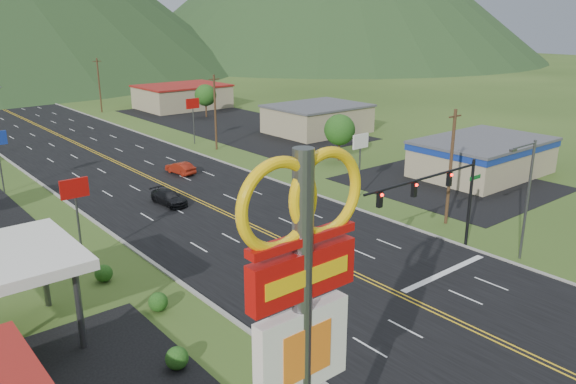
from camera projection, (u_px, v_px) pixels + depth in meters
pylon_sign at (302, 309)px, 15.96m from camera, size 4.32×0.60×14.00m
traffic_signal at (440, 191)px, 40.22m from camera, size 13.10×0.43×7.00m
streetlight_east at (526, 193)px, 40.17m from camera, size 3.28×0.25×9.00m
building_east_near at (483, 155)px, 63.51m from camera, size 15.40×10.40×4.10m
building_east_mid at (317, 119)px, 86.86m from camera, size 14.40×11.40×4.30m
building_east_far at (183, 96)px, 110.19m from camera, size 16.40×12.40×4.50m
pole_sign_west_a at (75, 197)px, 39.68m from camera, size 2.00×0.18×6.40m
pole_sign_east_a at (360, 148)px, 54.58m from camera, size 2.00×0.18×6.40m
pole_sign_east_b at (193, 108)px, 78.16m from camera, size 2.00×0.18×6.40m
tree_east_a at (340, 130)px, 69.22m from camera, size 3.84×3.84×5.82m
tree_east_b at (206, 95)px, 99.65m from camera, size 3.84×3.84×5.82m
utility_pole_a at (451, 166)px, 47.49m from camera, size 1.60×0.28×10.00m
utility_pole_b at (215, 112)px, 74.75m from camera, size 1.60×0.28×10.00m
utility_pole_c at (99, 85)px, 104.23m from camera, size 1.60×0.28×10.00m
utility_pole_d at (34, 70)px, 133.70m from camera, size 1.60×0.28×10.00m
car_dark_mid at (169, 198)px, 53.71m from camera, size 2.21×4.66×1.31m
car_red_far at (180, 168)px, 64.09m from camera, size 1.96×4.29×1.37m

